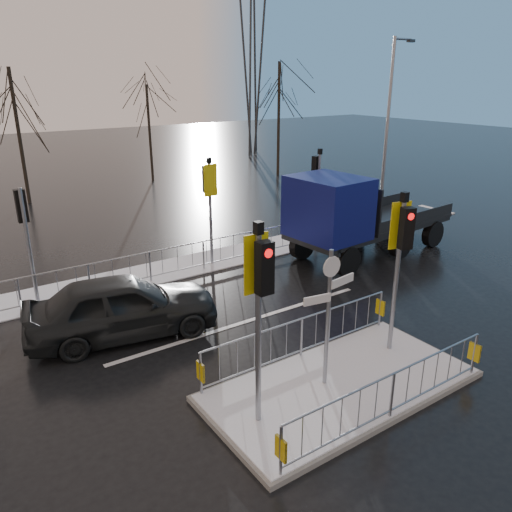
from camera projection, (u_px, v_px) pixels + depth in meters
ground at (340, 388)px, 10.94m from camera, size 120.00×120.00×0.00m
snow_verge at (171, 269)px, 17.60m from camera, size 30.00×2.00×0.04m
lane_markings at (351, 395)px, 10.68m from camera, size 8.00×11.38×0.01m
traffic_island at (341, 373)px, 10.81m from camera, size 6.00×3.04×4.15m
far_kerb_fixtures at (183, 245)px, 17.03m from camera, size 18.00×0.65×3.83m
car_far_lane at (123, 306)px, 12.93m from camera, size 5.17×2.85×1.66m
flatbed_truck at (346, 215)px, 17.97m from camera, size 7.13×3.02×3.23m
tree_far_a at (15, 110)px, 25.30m from camera, size 3.75×3.75×7.08m
tree_far_b at (148, 114)px, 31.32m from camera, size 3.25×3.25×6.14m
tree_far_c at (279, 97)px, 32.93m from camera, size 4.00×4.00×7.55m
street_lamp_right at (388, 126)px, 21.67m from camera, size 1.25×0.18×8.00m
pylon_wires at (241, 15)px, 39.44m from camera, size 70.00×2.38×19.97m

